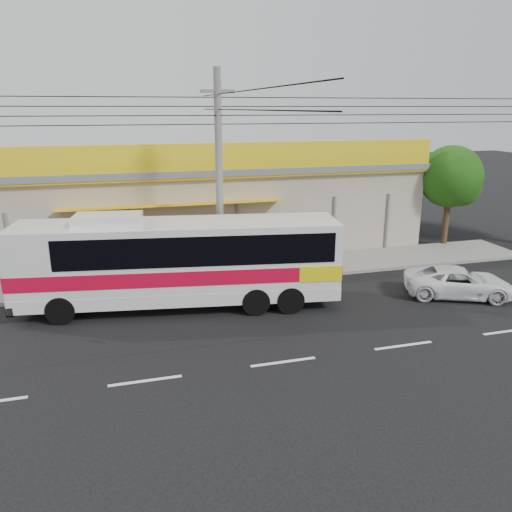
{
  "coord_description": "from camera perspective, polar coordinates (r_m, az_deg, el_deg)",
  "views": [
    {
      "loc": [
        -4.29,
        -15.04,
        7.22
      ],
      "look_at": [
        0.4,
        2.0,
        1.95
      ],
      "focal_mm": 35.0,
      "sensor_mm": 36.0,
      "label": 1
    }
  ],
  "objects": [
    {
      "name": "utility_pole",
      "position": [
        19.61,
        -4.4,
        16.36
      ],
      "size": [
        34.0,
        14.0,
        8.68
      ],
      "color": "#626260",
      "rests_on": "ground"
    },
    {
      "name": "ground",
      "position": [
        17.23,
        0.48,
        -8.19
      ],
      "size": [
        120.0,
        120.0,
        0.0
      ],
      "primitive_type": "plane",
      "color": "black",
      "rests_on": "ground"
    },
    {
      "name": "sidewalk",
      "position": [
        22.63,
        -3.68,
        -1.85
      ],
      "size": [
        30.0,
        3.2,
        0.15
      ],
      "primitive_type": "cube",
      "color": "gray",
      "rests_on": "ground"
    },
    {
      "name": "tree_near",
      "position": [
        28.38,
        21.58,
        8.2
      ],
      "size": [
        3.24,
        3.24,
        5.37
      ],
      "color": "#352015",
      "rests_on": "ground"
    },
    {
      "name": "lane_markings",
      "position": [
        15.09,
        3.14,
        -12.02
      ],
      "size": [
        50.0,
        0.12,
        0.01
      ],
      "primitive_type": null,
      "color": "silver",
      "rests_on": "ground"
    },
    {
      "name": "motorbike_red",
      "position": [
        21.81,
        -21.55,
        -2.0
      ],
      "size": [
        2.22,
        1.33,
        1.1
      ],
      "primitive_type": "imported",
      "rotation": [
        0.0,
        0.0,
        1.26
      ],
      "color": "maroon",
      "rests_on": "sidewalk"
    },
    {
      "name": "white_car",
      "position": [
        21.36,
        22.19,
        -2.79
      ],
      "size": [
        4.6,
        3.4,
        1.16
      ],
      "primitive_type": "imported",
      "rotation": [
        0.0,
        0.0,
        1.17
      ],
      "color": "white",
      "rests_on": "ground"
    },
    {
      "name": "coach_bus",
      "position": [
        18.53,
        -8.23,
        -0.17
      ],
      "size": [
        11.93,
        4.2,
        3.6
      ],
      "rotation": [
        0.0,
        0.0,
        -0.15
      ],
      "color": "silver",
      "rests_on": "ground"
    },
    {
      "name": "storefront_building",
      "position": [
        27.37,
        -6.18,
        6.14
      ],
      "size": [
        22.6,
        9.2,
        5.7
      ],
      "color": "#A59A85",
      "rests_on": "ground"
    }
  ]
}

